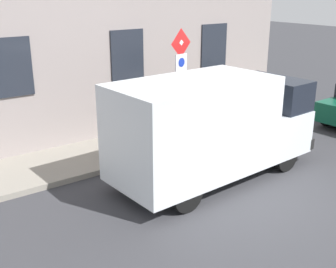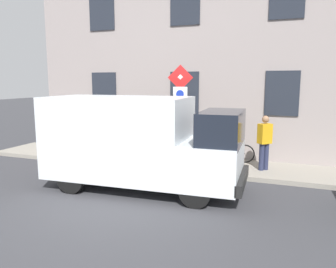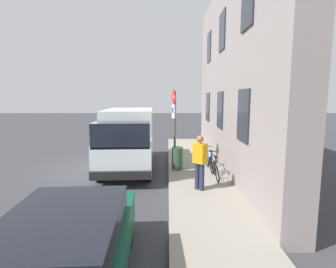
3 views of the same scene
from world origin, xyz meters
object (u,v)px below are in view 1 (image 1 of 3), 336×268
delivery_van (212,126)px  pedestrian (227,96)px  sign_post_stacked (180,72)px  bicycle_black (186,114)px  litter_bin (182,128)px  bicycle_blue (160,119)px

delivery_van → pedestrian: delivery_van is taller
sign_post_stacked → delivery_van: (-1.92, 0.52, -0.93)m
bicycle_black → litter_bin: size_ratio=1.90×
sign_post_stacked → litter_bin: (0.14, -0.17, -1.68)m
delivery_van → bicycle_blue: bearing=73.0°
sign_post_stacked → delivery_van: bearing=164.8°
bicycle_black → bicycle_blue: bearing=-1.4°
delivery_van → pedestrian: size_ratio=3.15×
sign_post_stacked → litter_bin: bearing=-51.9°
pedestrian → delivery_van: bearing=-94.2°
bicycle_blue → pedestrian: (-0.65, -2.21, 0.56)m
litter_bin → bicycle_blue: bearing=-6.4°
pedestrian → litter_bin: 2.48m
bicycle_black → litter_bin: bearing=46.3°
delivery_van → bicycle_black: bearing=58.1°
sign_post_stacked → litter_bin: sign_post_stacked is taller
bicycle_blue → pedestrian: 2.37m
pedestrian → litter_bin: bearing=-120.8°
bicycle_blue → pedestrian: size_ratio=1.00×
bicycle_black → litter_bin: litter_bin is taller
delivery_van → litter_bin: delivery_van is taller
pedestrian → bicycle_black: bearing=-164.0°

